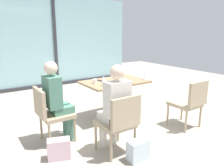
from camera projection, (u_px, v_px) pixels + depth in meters
name	position (u px, v px, depth m)	size (l,w,h in m)	color
ground_plane	(115.00, 116.00, 4.47)	(12.00, 12.00, 0.00)	#A89E8E
window_wall_backdrop	(55.00, 47.00, 6.75)	(5.13, 0.10, 2.70)	#8EB7BC
dining_table_main	(115.00, 91.00, 4.34)	(1.24, 0.80, 0.73)	#997551
chair_side_end	(50.00, 111.00, 3.33)	(0.50, 0.46, 0.87)	tan
chair_front_left	(119.00, 121.00, 2.98)	(0.46, 0.50, 0.87)	tan
chair_front_right	(190.00, 101.00, 3.82)	(0.46, 0.50, 0.87)	tan
person_side_end	(57.00, 97.00, 3.34)	(0.39, 0.34, 1.26)	#4C7F6B
person_front_left	(115.00, 104.00, 3.02)	(0.34, 0.39, 1.26)	silver
wine_glass_0	(122.00, 74.00, 4.27)	(0.07, 0.07, 0.18)	silver
wine_glass_1	(120.00, 72.00, 4.47)	(0.07, 0.07, 0.18)	silver
wine_glass_2	(104.00, 78.00, 3.91)	(0.07, 0.07, 0.18)	silver
wine_glass_3	(145.00, 73.00, 4.37)	(0.07, 0.07, 0.18)	silver
wine_glass_4	(122.00, 75.00, 4.17)	(0.07, 0.07, 0.18)	silver
coffee_cup	(95.00, 81.00, 4.07)	(0.08, 0.08, 0.09)	white
cell_phone_on_table	(100.00, 81.00, 4.32)	(0.07, 0.14, 0.01)	black
handbag_0	(59.00, 149.00, 2.95)	(0.30, 0.16, 0.28)	beige
handbag_1	(138.00, 150.00, 2.92)	(0.30, 0.16, 0.28)	silver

